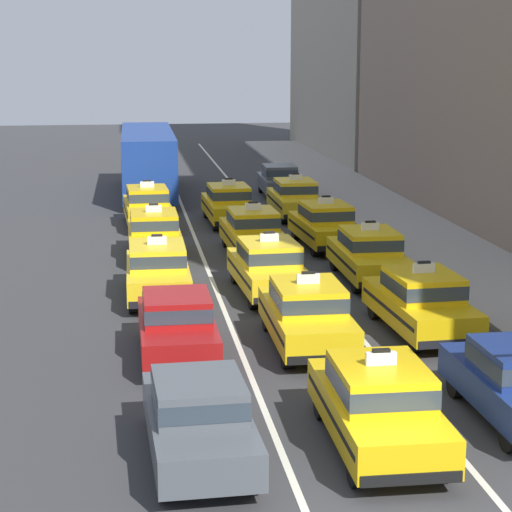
{
  "coord_description": "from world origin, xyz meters",
  "views": [
    {
      "loc": [
        -4.35,
        -13.81,
        7.28
      ],
      "look_at": [
        -0.53,
        13.28,
        1.3
      ],
      "focal_mm": 67.12,
      "sensor_mm": 36.0,
      "label": 1
    }
  ],
  "objects_px": {
    "bus_left_sixth": "(148,159)",
    "sedan_left_nearest": "(199,417)",
    "taxi_center_fourth": "(253,231)",
    "taxi_right_fifth": "(295,197)",
    "taxi_left_third": "(158,270)",
    "taxi_left_fourth": "(154,233)",
    "taxi_center_second": "(307,313)",
    "taxi_right_second": "(421,301)",
    "taxi_center_nearest": "(378,403)",
    "sedan_left_second": "(177,324)",
    "taxi_center_third": "(269,266)",
    "taxi_left_fifth": "(147,206)",
    "taxi_center_fifth": "(228,203)",
    "taxi_right_fourth": "(325,224)",
    "sedan_right_sixth": "(279,180)",
    "taxi_right_third": "(369,254)"
  },
  "relations": [
    {
      "from": "taxi_center_third",
      "to": "sedan_right_sixth",
      "type": "bearing_deg",
      "value": 79.66
    },
    {
      "from": "taxi_center_second",
      "to": "bus_left_sixth",
      "type": "bearing_deg",
      "value": 96.89
    },
    {
      "from": "taxi_left_fifth",
      "to": "taxi_right_second",
      "type": "distance_m",
      "value": 17.55
    },
    {
      "from": "taxi_center_second",
      "to": "taxi_center_nearest",
      "type": "bearing_deg",
      "value": -88.79
    },
    {
      "from": "taxi_center_fifth",
      "to": "bus_left_sixth",
      "type": "bearing_deg",
      "value": 109.76
    },
    {
      "from": "taxi_left_fourth",
      "to": "taxi_right_fourth",
      "type": "xyz_separation_m",
      "value": [
        6.34,
        0.97,
        0.0
      ]
    },
    {
      "from": "sedan_left_nearest",
      "to": "taxi_center_fifth",
      "type": "bearing_deg",
      "value": 82.29
    },
    {
      "from": "taxi_right_fourth",
      "to": "sedan_left_nearest",
      "type": "bearing_deg",
      "value": -108.8
    },
    {
      "from": "taxi_left_fourth",
      "to": "taxi_center_fourth",
      "type": "bearing_deg",
      "value": -0.58
    },
    {
      "from": "taxi_center_second",
      "to": "taxi_right_second",
      "type": "distance_m",
      "value": 3.22
    },
    {
      "from": "taxi_left_fourth",
      "to": "taxi_center_fourth",
      "type": "xyz_separation_m",
      "value": [
        3.49,
        -0.04,
        0.0
      ]
    },
    {
      "from": "taxi_center_fourth",
      "to": "taxi_right_fourth",
      "type": "xyz_separation_m",
      "value": [
        2.85,
        1.0,
        0.0
      ]
    },
    {
      "from": "taxi_center_third",
      "to": "sedan_left_nearest",
      "type": "bearing_deg",
      "value": -104.77
    },
    {
      "from": "bus_left_sixth",
      "to": "sedan_left_nearest",
      "type": "bearing_deg",
      "value": -90.13
    },
    {
      "from": "taxi_left_fifth",
      "to": "bus_left_sixth",
      "type": "bearing_deg",
      "value": 88.07
    },
    {
      "from": "taxi_right_fifth",
      "to": "bus_left_sixth",
      "type": "bearing_deg",
      "value": 129.57
    },
    {
      "from": "taxi_center_second",
      "to": "taxi_right_fourth",
      "type": "xyz_separation_m",
      "value": [
        2.99,
        11.87,
        0.0
      ]
    },
    {
      "from": "sedan_left_nearest",
      "to": "taxi_center_second",
      "type": "distance_m",
      "value": 7.04
    },
    {
      "from": "taxi_center_third",
      "to": "taxi_center_fifth",
      "type": "height_order",
      "value": "same"
    },
    {
      "from": "taxi_right_fourth",
      "to": "taxi_center_second",
      "type": "bearing_deg",
      "value": -104.13
    },
    {
      "from": "taxi_left_third",
      "to": "taxi_right_second",
      "type": "relative_size",
      "value": 0.99
    },
    {
      "from": "taxi_center_second",
      "to": "taxi_left_fourth",
      "type": "bearing_deg",
      "value": 107.09
    },
    {
      "from": "sedan_left_nearest",
      "to": "taxi_left_fifth",
      "type": "distance_m",
      "value": 23.29
    },
    {
      "from": "taxi_center_fourth",
      "to": "taxi_right_fifth",
      "type": "bearing_deg",
      "value": 68.86
    },
    {
      "from": "taxi_left_fifth",
      "to": "taxi_center_nearest",
      "type": "xyz_separation_m",
      "value": [
        3.54,
        -23.18,
        0.0
      ]
    },
    {
      "from": "taxi_center_second",
      "to": "taxi_right_third",
      "type": "height_order",
      "value": "same"
    },
    {
      "from": "sedan_left_second",
      "to": "taxi_center_third",
      "type": "distance_m",
      "value": 6.36
    },
    {
      "from": "taxi_right_fifth",
      "to": "sedan_right_sixth",
      "type": "relative_size",
      "value": 1.05
    },
    {
      "from": "taxi_center_second",
      "to": "taxi_left_third",
      "type": "bearing_deg",
      "value": 123.38
    },
    {
      "from": "bus_left_sixth",
      "to": "taxi_right_fourth",
      "type": "relative_size",
      "value": 2.42
    },
    {
      "from": "taxi_center_nearest",
      "to": "sedan_right_sixth",
      "type": "relative_size",
      "value": 1.06
    },
    {
      "from": "sedan_left_nearest",
      "to": "sedan_left_second",
      "type": "distance_m",
      "value": 5.93
    },
    {
      "from": "sedan_left_nearest",
      "to": "taxi_center_nearest",
      "type": "distance_m",
      "value": 3.32
    },
    {
      "from": "taxi_left_third",
      "to": "sedan_right_sixth",
      "type": "xyz_separation_m",
      "value": [
        6.78,
        19.05,
        -0.03
      ]
    },
    {
      "from": "taxi_left_third",
      "to": "taxi_right_fourth",
      "type": "distance_m",
      "value": 9.24
    },
    {
      "from": "sedan_left_second",
      "to": "taxi_center_third",
      "type": "height_order",
      "value": "taxi_center_third"
    },
    {
      "from": "taxi_left_third",
      "to": "taxi_left_fourth",
      "type": "bearing_deg",
      "value": 88.93
    },
    {
      "from": "taxi_left_fourth",
      "to": "taxi_center_third",
      "type": "xyz_separation_m",
      "value": [
        3.2,
        -5.68,
        0.0
      ]
    },
    {
      "from": "taxi_center_third",
      "to": "taxi_right_fourth",
      "type": "height_order",
      "value": "same"
    },
    {
      "from": "taxi_left_third",
      "to": "bus_left_sixth",
      "type": "bearing_deg",
      "value": 89.03
    },
    {
      "from": "taxi_center_third",
      "to": "taxi_center_fourth",
      "type": "distance_m",
      "value": 5.65
    },
    {
      "from": "sedan_left_second",
      "to": "taxi_center_nearest",
      "type": "height_order",
      "value": "taxi_center_nearest"
    },
    {
      "from": "taxi_left_fifth",
      "to": "taxi_center_fifth",
      "type": "relative_size",
      "value": 1.0
    },
    {
      "from": "taxi_right_third",
      "to": "sedan_right_sixth",
      "type": "height_order",
      "value": "taxi_right_third"
    },
    {
      "from": "taxi_center_nearest",
      "to": "taxi_right_fifth",
      "type": "height_order",
      "value": "same"
    },
    {
      "from": "taxi_left_third",
      "to": "taxi_center_fifth",
      "type": "xyz_separation_m",
      "value": [
        3.44,
        11.9,
        0.0
      ]
    },
    {
      "from": "taxi_right_third",
      "to": "taxi_right_fifth",
      "type": "height_order",
      "value": "same"
    },
    {
      "from": "taxi_center_third",
      "to": "taxi_center_second",
      "type": "bearing_deg",
      "value": -88.31
    },
    {
      "from": "taxi_center_fourth",
      "to": "taxi_center_fifth",
      "type": "xyz_separation_m",
      "value": [
        -0.16,
        6.28,
        0.0
      ]
    },
    {
      "from": "sedan_right_sixth",
      "to": "taxi_right_third",
      "type": "bearing_deg",
      "value": -90.18
    }
  ]
}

